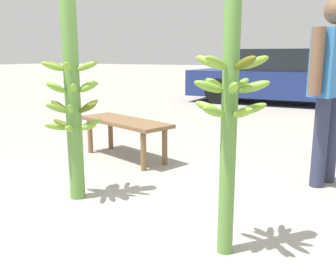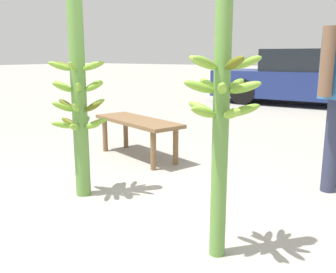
# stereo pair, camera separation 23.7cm
# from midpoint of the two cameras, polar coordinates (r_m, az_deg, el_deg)

# --- Properties ---
(ground_plane) EXTENTS (80.00, 80.00, 0.00)m
(ground_plane) POSITION_cam_midpoint_polar(r_m,az_deg,el_deg) (2.56, -12.69, -15.20)
(ground_plane) COLOR #9E998E
(banana_stalk_left) EXTENTS (0.47, 0.46, 1.65)m
(banana_stalk_left) POSITION_cam_midpoint_polar(r_m,az_deg,el_deg) (3.10, -16.48, 5.55)
(banana_stalk_left) COLOR #5B8C3D
(banana_stalk_left) RESTS_ON ground_plane
(banana_stalk_center) EXTENTS (0.44, 0.44, 1.69)m
(banana_stalk_center) POSITION_cam_midpoint_polar(r_m,az_deg,el_deg) (2.10, 6.18, 4.69)
(banana_stalk_center) COLOR #5B8C3D
(banana_stalk_center) RESTS_ON ground_plane
(vendor_person) EXTENTS (0.35, 0.67, 1.64)m
(vendor_person) POSITION_cam_midpoint_polar(r_m,az_deg,el_deg) (3.55, 21.89, 8.26)
(vendor_person) COLOR #2D334C
(vendor_person) RESTS_ON ground_plane
(market_bench) EXTENTS (1.29, 0.78, 0.45)m
(market_bench) POSITION_cam_midpoint_polar(r_m,az_deg,el_deg) (4.29, -8.17, 1.58)
(market_bench) COLOR brown
(market_bench) RESTS_ON ground_plane
(parked_car) EXTENTS (4.48, 1.82, 1.31)m
(parked_car) POSITION_cam_midpoint_polar(r_m,az_deg,el_deg) (9.62, 16.63, 8.61)
(parked_car) COLOR navy
(parked_car) RESTS_ON ground_plane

